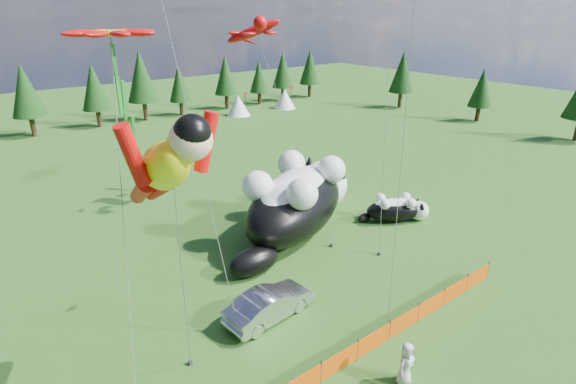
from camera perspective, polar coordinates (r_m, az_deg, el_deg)
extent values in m
plane|color=#113609|center=(21.26, 0.65, -17.35)|extent=(160.00, 160.00, 0.00)
cylinder|color=#262626|center=(18.71, 4.20, -21.81)|extent=(0.06, 0.06, 1.10)
cylinder|color=#262626|center=(19.77, 8.79, -19.17)|extent=(0.06, 0.06, 1.10)
cylinder|color=#262626|center=(20.97, 12.76, -16.72)|extent=(0.06, 0.06, 1.10)
cylinder|color=#262626|center=(22.29, 16.20, -14.48)|extent=(0.06, 0.06, 1.10)
cylinder|color=#262626|center=(23.70, 19.18, -12.46)|extent=(0.06, 0.06, 1.10)
cylinder|color=#262626|center=(25.19, 21.77, -10.64)|extent=(0.06, 0.06, 1.10)
cylinder|color=#262626|center=(26.75, 24.05, -9.02)|extent=(0.06, 0.06, 1.10)
cube|color=#DA4D04|center=(19.26, 6.57, -20.58)|extent=(2.00, 0.04, 0.90)
cube|color=#DA4D04|center=(20.39, 10.84, -18.03)|extent=(2.00, 0.04, 0.90)
cube|color=#DA4D04|center=(21.65, 14.53, -15.68)|extent=(2.00, 0.04, 0.90)
cube|color=#DA4D04|center=(23.01, 17.72, -13.54)|extent=(2.00, 0.04, 0.90)
cube|color=#DA4D04|center=(24.46, 20.50, -11.62)|extent=(2.00, 0.04, 0.90)
cube|color=#DA4D04|center=(25.99, 22.93, -9.90)|extent=(2.00, 0.04, 0.90)
ellipsoid|color=black|center=(28.50, 0.94, -1.76)|extent=(10.98, 8.58, 3.98)
ellipsoid|color=white|center=(28.11, 0.95, 0.10)|extent=(8.21, 6.31, 2.43)
sphere|color=white|center=(32.53, 4.41, 0.87)|extent=(3.54, 3.54, 3.54)
sphere|color=#E4587D|center=(33.85, 5.35, 1.69)|extent=(0.50, 0.50, 0.50)
ellipsoid|color=black|center=(24.88, -4.33, -8.77)|extent=(3.46, 2.76, 1.55)
cone|color=black|center=(31.70, 6.26, 2.95)|extent=(1.24, 1.24, 1.24)
cone|color=black|center=(32.43, 2.73, 3.50)|extent=(1.24, 1.24, 1.24)
sphere|color=white|center=(30.44, 0.45, 3.63)|extent=(1.86, 1.86, 1.86)
sphere|color=white|center=(29.39, 5.52, 2.84)|extent=(1.86, 1.86, 1.86)
sphere|color=white|center=(26.58, -3.87, 0.77)|extent=(1.86, 1.86, 1.86)
sphere|color=white|center=(25.36, 1.79, -0.26)|extent=(1.86, 1.86, 1.86)
ellipsoid|color=black|center=(31.66, 13.29, -2.28)|extent=(4.16, 3.54, 1.52)
ellipsoid|color=white|center=(31.51, 13.35, -1.65)|extent=(3.11, 2.62, 0.93)
sphere|color=white|center=(32.29, 16.28, -2.27)|extent=(1.35, 1.35, 1.35)
sphere|color=#E4587D|center=(32.50, 17.22, -2.22)|extent=(0.19, 0.19, 0.19)
ellipsoid|color=black|center=(31.29, 9.68, -3.23)|extent=(1.32, 1.14, 0.59)
cone|color=black|center=(31.73, 16.63, -1.68)|extent=(0.47, 0.47, 0.47)
cone|color=black|center=(32.42, 16.13, -1.11)|extent=(0.47, 0.47, 0.47)
sphere|color=white|center=(32.16, 14.68, -0.64)|extent=(0.71, 0.71, 0.71)
sphere|color=white|center=(31.21, 15.33, -1.41)|extent=(0.71, 0.71, 0.71)
sphere|color=white|center=(31.61, 11.65, -0.76)|extent=(0.71, 0.71, 0.71)
sphere|color=white|center=(30.65, 12.21, -1.55)|extent=(0.71, 0.71, 0.71)
imported|color=silver|center=(21.66, -2.38, -14.05)|extent=(4.66, 2.05, 1.49)
imported|color=beige|center=(19.00, 14.73, -20.33)|extent=(0.97, 0.71, 1.82)
cylinder|color=#595959|center=(16.74, -13.60, -10.64)|extent=(0.03, 0.03, 9.09)
cube|color=#262626|center=(20.11, -12.29, -20.43)|extent=(0.15, 0.15, 0.16)
cylinder|color=#595959|center=(29.13, 0.34, 7.49)|extent=(0.03, 0.03, 15.14)
cube|color=#262626|center=(27.94, 5.56, -6.76)|extent=(0.15, 0.15, 0.16)
cylinder|color=#595959|center=(14.72, -19.89, -7.73)|extent=(0.03, 0.03, 13.54)
cube|color=#198E28|center=(15.52, -20.34, 9.13)|extent=(0.20, 0.20, 4.38)
cylinder|color=#595959|center=(18.76, -11.83, 6.60)|extent=(0.03, 0.03, 17.52)
cube|color=#262626|center=(21.25, -6.21, -17.26)|extent=(0.15, 0.15, 0.16)
cylinder|color=#595959|center=(27.81, 12.78, 18.21)|extent=(0.03, 0.03, 24.68)
cube|color=#262626|center=(27.44, 11.50, -7.70)|extent=(0.15, 0.15, 0.16)
cylinder|color=#595959|center=(18.88, 14.42, 6.49)|extent=(0.03, 0.03, 17.26)
cube|color=#262626|center=(21.50, 12.47, -17.18)|extent=(0.15, 0.15, 0.16)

